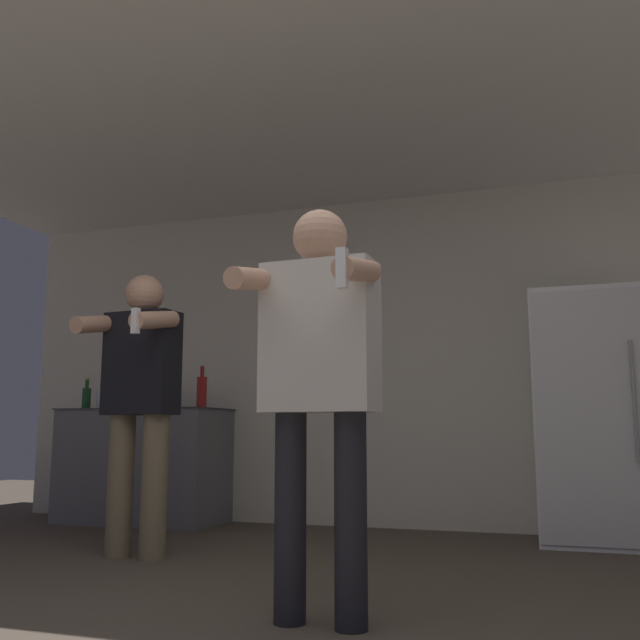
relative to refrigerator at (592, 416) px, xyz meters
The scene contains 10 objects.
wall_back 1.34m from the refrigerator, 163.00° to the left, with size 7.00×0.06×2.55m.
ceiling_slab 2.53m from the refrigerator, 131.54° to the right, with size 7.00×3.91×0.05m.
refrigerator is the anchor object (origin of this frame).
counter 3.40m from the refrigerator, behind, with size 1.32×0.65×0.90m.
bottle_short_whiskey 3.78m from the refrigerator, behind, with size 0.07×0.07×0.23m.
bottle_brown_liquor 3.19m from the refrigerator, behind, with size 0.06×0.06×0.25m.
bottle_clear_vodka 2.85m from the refrigerator, behind, with size 0.08×0.08×0.33m.
bottle_dark_rum 3.91m from the refrigerator, behind, with size 0.07×0.07×0.27m.
person_woman_foreground 2.65m from the refrigerator, 113.69° to the right, with size 0.52×0.47×1.59m.
person_man_side 2.89m from the refrigerator, 151.10° to the right, with size 0.53×0.49×1.64m.
Camera 1 is at (1.03, -1.97, 0.70)m, focal length 40.00 mm.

